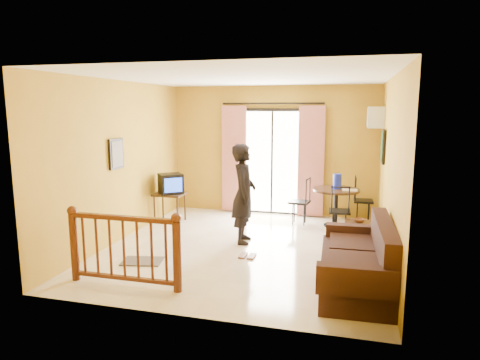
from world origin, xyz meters
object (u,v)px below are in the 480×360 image
(coffee_table, at_px, (359,233))
(dining_table, at_px, (336,197))
(television, at_px, (171,184))
(sofa, at_px, (361,264))
(standing_person, at_px, (244,194))

(coffee_table, bearing_deg, dining_table, 109.74)
(dining_table, relative_size, coffee_table, 1.08)
(television, xyz_separation_m, sofa, (3.73, -2.47, -0.46))
(coffee_table, height_order, sofa, sofa)
(television, bearing_deg, sofa, -72.10)
(sofa, bearing_deg, coffee_table, 88.03)
(television, relative_size, sofa, 0.31)
(dining_table, bearing_deg, sofa, -81.60)
(sofa, distance_m, standing_person, 2.55)
(coffee_table, xyz_separation_m, standing_person, (-1.94, -0.22, 0.61))
(sofa, bearing_deg, dining_table, 96.14)
(television, height_order, sofa, television)
(television, distance_m, standing_person, 2.00)
(dining_table, height_order, standing_person, standing_person)
(television, height_order, coffee_table, television)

